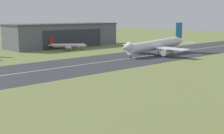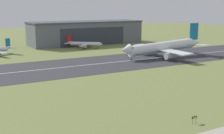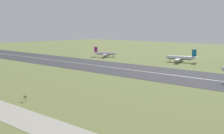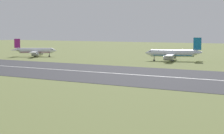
% 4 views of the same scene
% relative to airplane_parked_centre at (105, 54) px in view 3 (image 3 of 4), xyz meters
% --- Properties ---
extents(ground_plane, '(672.08, 672.08, 0.00)m').
position_rel_airplane_parked_centre_xyz_m(ground_plane, '(70.10, -100.88, -2.64)').
color(ground_plane, olive).
extents(runway_strip, '(432.08, 43.10, 0.06)m').
position_rel_airplane_parked_centre_xyz_m(runway_strip, '(70.10, -43.60, -2.61)').
color(runway_strip, '#333338').
rests_on(runway_strip, ground_plane).
extents(runway_centreline, '(388.87, 0.70, 0.01)m').
position_rel_airplane_parked_centre_xyz_m(runway_centreline, '(70.10, -43.60, -2.57)').
color(runway_centreline, silver).
rests_on(runway_centreline, runway_strip).
extents(airplane_parked_centre, '(19.43, 20.33, 8.02)m').
position_rel_airplane_parked_centre_xyz_m(airplane_parked_centre, '(0.00, 0.00, 0.00)').
color(airplane_parked_centre, silver).
rests_on(airplane_parked_centre, ground_plane).
extents(airplane_parked_east, '(22.83, 23.70, 9.07)m').
position_rel_airplane_parked_centre_xyz_m(airplane_parked_east, '(63.91, 9.13, 0.28)').
color(airplane_parked_east, silver).
rests_on(airplane_parked_east, ground_plane).
extents(runway_sign, '(1.57, 0.13, 1.81)m').
position_rel_airplane_parked_centre_xyz_m(runway_sign, '(87.35, -124.53, -1.27)').
color(runway_sign, '#4C4C51').
rests_on(runway_sign, ground_plane).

